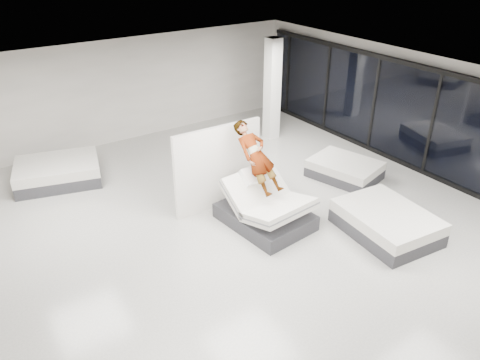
% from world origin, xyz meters
% --- Properties ---
extents(room, '(14.00, 14.04, 3.20)m').
position_xyz_m(room, '(0.00, 0.00, 1.60)').
color(room, beige).
rests_on(room, ground).
extents(hero_bed, '(1.70, 2.15, 1.27)m').
position_xyz_m(hero_bed, '(0.71, 0.43, 0.39)').
color(hero_bed, '#353439').
rests_on(hero_bed, floor).
extents(person, '(0.81, 1.70, 1.49)m').
position_xyz_m(person, '(0.68, 0.75, 1.29)').
color(person, slate).
rests_on(person, hero_bed).
extents(remote, '(0.06, 0.15, 0.08)m').
position_xyz_m(remote, '(0.94, 0.42, 1.06)').
color(remote, black).
rests_on(remote, person).
extents(divider_panel, '(2.28, 0.16, 2.07)m').
position_xyz_m(divider_panel, '(0.26, 1.73, 1.04)').
color(divider_panel, white).
rests_on(divider_panel, floor).
extents(flat_bed_right_far, '(1.74, 2.05, 0.49)m').
position_xyz_m(flat_bed_right_far, '(3.90, 1.07, 0.24)').
color(flat_bed_right_far, '#353439').
rests_on(flat_bed_right_far, floor).
extents(flat_bed_right_near, '(1.77, 2.23, 0.57)m').
position_xyz_m(flat_bed_right_near, '(2.69, -1.39, 0.29)').
color(flat_bed_right_near, '#353439').
rests_on(flat_bed_right_near, floor).
extents(flat_bed_left_far, '(2.46, 2.09, 0.58)m').
position_xyz_m(flat_bed_left_far, '(-2.64, 5.22, 0.29)').
color(flat_bed_left_far, '#353439').
rests_on(flat_bed_left_far, floor).
extents(column, '(0.40, 0.40, 3.20)m').
position_xyz_m(column, '(4.00, 4.50, 1.60)').
color(column, white).
rests_on(column, floor).
extents(storefront_glazing, '(0.12, 13.40, 2.92)m').
position_xyz_m(storefront_glazing, '(5.90, 0.00, 1.45)').
color(storefront_glazing, '#222639').
rests_on(storefront_glazing, floor).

